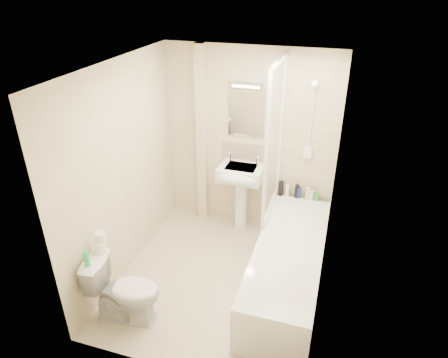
% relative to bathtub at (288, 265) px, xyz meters
% --- Properties ---
extents(floor, '(2.50, 2.50, 0.00)m').
position_rel_bathtub_xyz_m(floor, '(-0.75, -0.11, -0.29)').
color(floor, beige).
rests_on(floor, ground).
extents(wall_back, '(2.20, 0.02, 2.40)m').
position_rel_bathtub_xyz_m(wall_back, '(-0.75, 1.14, 0.91)').
color(wall_back, beige).
rests_on(wall_back, ground).
extents(wall_left, '(0.02, 2.50, 2.40)m').
position_rel_bathtub_xyz_m(wall_left, '(-1.85, -0.11, 0.91)').
color(wall_left, beige).
rests_on(wall_left, ground).
extents(wall_right, '(0.02, 2.50, 2.40)m').
position_rel_bathtub_xyz_m(wall_right, '(0.35, -0.11, 0.91)').
color(wall_right, beige).
rests_on(wall_right, ground).
extents(ceiling, '(2.20, 2.50, 0.02)m').
position_rel_bathtub_xyz_m(ceiling, '(-0.75, -0.11, 2.11)').
color(ceiling, white).
rests_on(ceiling, wall_back).
extents(tile_back, '(0.70, 0.01, 1.75)m').
position_rel_bathtub_xyz_m(tile_back, '(0.00, 1.13, 1.14)').
color(tile_back, beige).
rests_on(tile_back, wall_back).
extents(tile_right, '(0.01, 2.10, 1.75)m').
position_rel_bathtub_xyz_m(tile_right, '(0.34, 0.00, 1.14)').
color(tile_right, beige).
rests_on(tile_right, wall_right).
extents(pipe_boxing, '(0.12, 0.12, 2.40)m').
position_rel_bathtub_xyz_m(pipe_boxing, '(-1.37, 1.08, 0.91)').
color(pipe_boxing, beige).
rests_on(pipe_boxing, ground).
extents(splashback, '(0.60, 0.02, 0.30)m').
position_rel_bathtub_xyz_m(splashback, '(-0.79, 1.13, 0.74)').
color(splashback, beige).
rests_on(splashback, wall_back).
extents(mirror, '(0.46, 0.01, 0.60)m').
position_rel_bathtub_xyz_m(mirror, '(-0.79, 1.13, 1.29)').
color(mirror, white).
rests_on(mirror, wall_back).
extents(strip_light, '(0.42, 0.07, 0.07)m').
position_rel_bathtub_xyz_m(strip_light, '(-0.79, 1.11, 1.66)').
color(strip_light, silver).
rests_on(strip_light, wall_back).
extents(bathtub, '(0.70, 2.10, 0.55)m').
position_rel_bathtub_xyz_m(bathtub, '(0.00, 0.00, 0.00)').
color(bathtub, white).
rests_on(bathtub, ground).
extents(shower_screen, '(0.04, 0.92, 1.80)m').
position_rel_bathtub_xyz_m(shower_screen, '(-0.35, 0.69, 1.16)').
color(shower_screen, white).
rests_on(shower_screen, bathtub).
extents(shower_fixture, '(0.10, 0.16, 0.99)m').
position_rel_bathtub_xyz_m(shower_fixture, '(-0.00, 1.09, 1.26)').
color(shower_fixture, white).
rests_on(shower_fixture, wall_back).
extents(pedestal_sink, '(0.55, 0.50, 1.07)m').
position_rel_bathtub_xyz_m(pedestal_sink, '(-0.79, 0.91, 0.46)').
color(pedestal_sink, white).
rests_on(pedestal_sink, ground).
extents(bottle_black_a, '(0.06, 0.06, 0.20)m').
position_rel_bathtub_xyz_m(bottle_black_a, '(-0.29, 1.05, 0.36)').
color(bottle_black_a, black).
rests_on(bottle_black_a, bathtub).
extents(bottle_white_a, '(0.05, 0.05, 0.16)m').
position_rel_bathtub_xyz_m(bottle_white_a, '(-0.20, 1.05, 0.34)').
color(bottle_white_a, white).
rests_on(bottle_white_a, bathtub).
extents(bottle_black_b, '(0.05, 0.05, 0.18)m').
position_rel_bathtub_xyz_m(bottle_black_b, '(-0.08, 1.05, 0.35)').
color(bottle_black_b, black).
rests_on(bottle_black_b, bathtub).
extents(bottle_blue, '(0.05, 0.05, 0.14)m').
position_rel_bathtub_xyz_m(bottle_blue, '(-0.05, 1.05, 0.33)').
color(bottle_blue, navy).
rests_on(bottle_blue, bathtub).
extents(bottle_cream, '(0.06, 0.06, 0.16)m').
position_rel_bathtub_xyz_m(bottle_cream, '(0.06, 1.05, 0.34)').
color(bottle_cream, beige).
rests_on(bottle_cream, bathtub).
extents(bottle_white_b, '(0.05, 0.05, 0.13)m').
position_rel_bathtub_xyz_m(bottle_white_b, '(0.11, 1.05, 0.32)').
color(bottle_white_b, white).
rests_on(bottle_white_b, bathtub).
extents(bottle_green, '(0.05, 0.05, 0.10)m').
position_rel_bathtub_xyz_m(bottle_green, '(0.17, 1.05, 0.31)').
color(bottle_green, green).
rests_on(bottle_green, bathtub).
extents(toilet, '(0.59, 0.81, 0.71)m').
position_rel_bathtub_xyz_m(toilet, '(-1.47, -0.93, 0.07)').
color(toilet, white).
rests_on(toilet, ground).
extents(toilet_roll_lower, '(0.11, 0.11, 0.11)m').
position_rel_bathtub_xyz_m(toilet_roll_lower, '(-1.73, -0.85, 0.48)').
color(toilet_roll_lower, white).
rests_on(toilet_roll_lower, toilet).
extents(toilet_roll_upper, '(0.11, 0.11, 0.10)m').
position_rel_bathtub_xyz_m(toilet_roll_upper, '(-1.73, -0.82, 0.58)').
color(toilet_roll_upper, white).
rests_on(toilet_roll_upper, toilet_roll_lower).
extents(green_bottle, '(0.06, 0.06, 0.17)m').
position_rel_bathtub_xyz_m(green_bottle, '(-1.73, -1.06, 0.51)').
color(green_bottle, '#28C15C').
rests_on(green_bottle, toilet).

